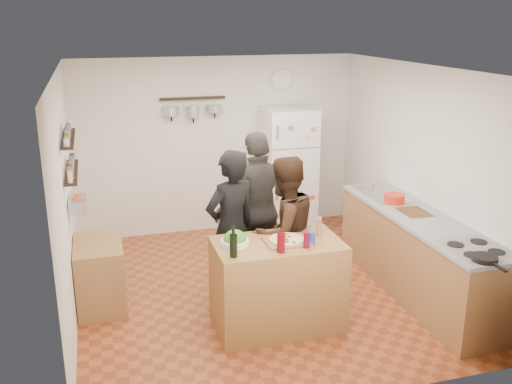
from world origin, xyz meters
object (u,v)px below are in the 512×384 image
object	(u,v)px
person_back	(259,210)
wine_bottle	(233,246)
salt_canister	(311,238)
red_bowl	(394,199)
wall_clock	(282,80)
side_table	(100,275)
fridge	(288,171)
salad_bowl	(235,242)
counter_run	(417,256)
prep_island	(277,285)
person_left	(231,228)
person_center	(284,233)
skillet	(485,258)
pepper_mill	(319,228)

from	to	relation	value
person_back	wine_bottle	bearing A→B (deg)	53.99
salt_canister	red_bowl	world-z (taller)	salt_canister
person_back	wall_clock	size ratio (longest dim) A/B	6.05
salt_canister	side_table	distance (m)	2.34
person_back	fridge	distance (m)	1.81
salad_bowl	wall_clock	size ratio (longest dim) A/B	0.91
red_bowl	fridge	xyz separation A→B (m)	(-0.70, 1.79, -0.07)
salad_bowl	counter_run	bearing A→B (deg)	5.54
counter_run	fridge	distance (m)	2.46
side_table	prep_island	bearing A→B (deg)	-28.46
wall_clock	fridge	bearing A→B (deg)	-90.00
person_left	person_center	size ratio (longest dim) A/B	1.04
skillet	fridge	xyz separation A→B (m)	(-0.65, 3.51, -0.04)
counter_run	side_table	size ratio (longest dim) A/B	3.29
prep_island	counter_run	bearing A→B (deg)	8.48
salad_bowl	person_back	xyz separation A→B (m)	(0.51, 0.94, -0.03)
pepper_mill	person_back	xyz separation A→B (m)	(-0.36, 0.94, -0.08)
person_center	skillet	size ratio (longest dim) A/B	7.07
pepper_mill	person_center	bearing A→B (deg)	123.33
person_left	fridge	xyz separation A→B (m)	(1.31, 1.94, 0.04)
wall_clock	prep_island	bearing A→B (deg)	-108.89
wine_bottle	wall_clock	bearing A→B (deg)	64.42
wine_bottle	prep_island	bearing A→B (deg)	23.75
side_table	person_left	bearing A→B (deg)	-12.19
person_back	red_bowl	xyz separation A→B (m)	(1.60, -0.22, 0.06)
person_center	counter_run	distance (m)	1.59
person_center	red_bowl	size ratio (longest dim) A/B	6.76
salad_bowl	person_left	distance (m)	0.59
pepper_mill	person_center	distance (m)	0.48
wall_clock	person_center	bearing A→B (deg)	-107.67
pepper_mill	fridge	bearing A→B (deg)	77.88
pepper_mill	person_left	bearing A→B (deg)	143.31
salt_canister	red_bowl	distance (m)	1.65
pepper_mill	fridge	size ratio (longest dim) A/B	0.09
salad_bowl	skillet	distance (m)	2.29
salt_canister	side_table	size ratio (longest dim) A/B	0.15
pepper_mill	red_bowl	bearing A→B (deg)	30.01
fridge	side_table	size ratio (longest dim) A/B	2.25
prep_island	salad_bowl	xyz separation A→B (m)	(-0.42, 0.05, 0.48)
salad_bowl	wine_bottle	distance (m)	0.29
red_bowl	person_center	bearing A→B (deg)	-167.07
salt_canister	fridge	world-z (taller)	fridge
counter_run	skillet	size ratio (longest dim) A/B	11.23
red_bowl	prep_island	bearing A→B (deg)	-155.61
person_center	fridge	bearing A→B (deg)	-131.92
prep_island	person_left	bearing A→B (deg)	117.15
wine_bottle	salt_canister	size ratio (longest dim) A/B	1.78
prep_island	pepper_mill	bearing A→B (deg)	6.34
person_left	wall_clock	size ratio (longest dim) A/B	5.73
wall_clock	counter_run	bearing A→B (deg)	-74.08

